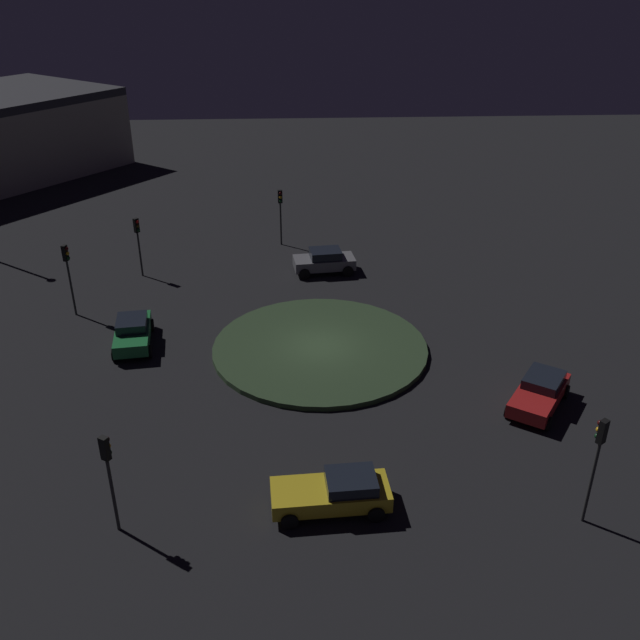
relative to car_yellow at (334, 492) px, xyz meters
name	(u,v)px	position (x,y,z in m)	size (l,w,h in m)	color
ground_plane	(320,350)	(11.58, -0.07, -0.72)	(116.19, 116.19, 0.00)	black
roundabout_island	(320,348)	(11.58, -0.07, -0.59)	(11.05, 11.05, 0.27)	#2D4228
car_yellow	(334,492)	(0.00, 0.00, 0.00)	(2.15, 4.41, 1.41)	gold
car_grey	(324,261)	(21.56, -0.87, 0.08)	(2.34, 4.02, 1.53)	slate
car_green	(133,332)	(12.69, 9.62, 0.03)	(4.18, 2.35, 1.45)	#1E7238
car_red	(540,392)	(6.08, -9.66, 0.00)	(4.31, 3.74, 1.38)	red
traffic_light_northwest	(108,465)	(-0.68, 7.69, 2.15)	(0.40, 0.37, 4.03)	#2D2D2D
traffic_light_northeast	(138,235)	(21.58, 10.70, 2.01)	(0.38, 0.39, 3.82)	#2D2D2D
traffic_light_north	(68,266)	(16.30, 13.52, 2.27)	(0.36, 0.39, 4.21)	#2D2D2D
traffic_light_east	(280,206)	(26.54, 1.88, 2.09)	(0.37, 0.33, 3.95)	#2D2D2D
traffic_light_southwest	(597,451)	(-1.11, -8.87, 2.39)	(0.40, 0.37, 4.39)	#2D2D2D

